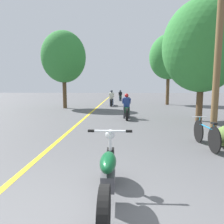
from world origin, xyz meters
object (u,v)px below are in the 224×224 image
Objects in this scene: motorcycle_rider_far at (120,97)px; bicycle_parked at (206,134)px; roadside_tree_left at (64,57)px; motorcycle_rider_lead at (127,109)px; utility_pole at (219,41)px; roadside_tree_right_far at (169,57)px; motorcycle_foreground at (108,176)px; roadside_tree_right_near at (202,46)px; motorcycle_rider_mid at (112,100)px.

motorcycle_rider_far is 20.31m from bicycle_parked.
motorcycle_rider_lead is at bearing -46.96° from roadside_tree_left.
bicycle_parked is (-1.02, -1.75, -3.01)m from utility_pole.
roadside_tree_right_far reaches higher than motorcycle_rider_lead.
utility_pole is 1.05× the size of roadside_tree_left.
roadside_tree_left is 13.43m from bicycle_parked.
bicycle_parked is (7.14, -10.72, -3.80)m from roadside_tree_left.
motorcycle_foreground is 1.16× the size of bicycle_parked.
motorcycle_foreground is 8.35m from motorcycle_rider_lead.
motorcycle_rider_mid is at bearing 120.65° from roadside_tree_right_near.
utility_pole reaches higher than roadside_tree_right_near.
roadside_tree_right_far is 7.07m from motorcycle_rider_mid.
motorcycle_rider_mid is at bearing -96.54° from motorcycle_rider_far.
bicycle_parked is (2.67, 2.96, -0.05)m from motorcycle_foreground.
motorcycle_rider_lead reaches higher than motorcycle_foreground.
motorcycle_rider_mid is (-5.55, -1.50, -4.12)m from roadside_tree_right_far.
motorcycle_rider_far is (4.64, 9.43, -3.65)m from roadside_tree_left.
roadside_tree_right_far reaches higher than bicycle_parked.
bicycle_parked is at bearing -75.59° from motorcycle_rider_mid.
motorcycle_rider_lead is (0.52, 8.33, 0.09)m from motorcycle_foreground.
roadside_tree_left is 14.87m from motorcycle_foreground.
motorcycle_rider_far is at bearing 63.79° from roadside_tree_left.
motorcycle_foreground is 3.99m from bicycle_parked.
roadside_tree_left is (-8.16, 8.97, 0.79)m from utility_pole.
motorcycle_rider_far is (-4.09, 15.50, -3.24)m from roadside_tree_right_near.
motorcycle_rider_lead is at bearing 86.40° from motorcycle_foreground.
roadside_tree_right_far is at bearing 81.27° from bicycle_parked.
motorcycle_rider_mid is 1.23× the size of bicycle_parked.
motorcycle_rider_far is (0.17, 23.12, 0.10)m from motorcycle_foreground.
motorcycle_rider_far is (0.83, 7.21, -0.03)m from motorcycle_rider_mid.
motorcycle_rider_far is (-3.52, 18.40, -2.86)m from utility_pole.
roadside_tree_right_near reaches higher than motorcycle_rider_mid.
roadside_tree_right_near is 2.73× the size of motorcycle_rider_mid.
roadside_tree_left is at bearing -149.73° from motorcycle_rider_mid.
utility_pole is 5.59m from motorcycle_rider_lead.
roadside_tree_right_far is at bearing 21.73° from roadside_tree_left.
roadside_tree_right_near is 9.34m from motorcycle_foreground.
roadside_tree_right_far is at bearing 86.31° from roadside_tree_right_near.
roadside_tree_right_far is (0.63, 9.80, 0.92)m from roadside_tree_right_near.
roadside_tree_right_far reaches higher than roadside_tree_left.
motorcycle_rider_far is at bearing 104.78° from roadside_tree_right_near.
motorcycle_rider_far is at bearing 129.63° from roadside_tree_right_far.
utility_pole is 2.98× the size of motorcycle_rider_mid.
motorcycle_rider_mid is 1.14× the size of motorcycle_rider_far.
motorcycle_rider_mid is at bearing 98.84° from motorcycle_rider_lead.
roadside_tree_right_near is at bearing -10.81° from motorcycle_rider_lead.
utility_pole is at bearing -95.41° from roadside_tree_right_far.
motorcycle_foreground is 1.07× the size of motorcycle_rider_far.
utility_pole is 3.22× the size of motorcycle_rider_lead.
roadside_tree_right_far is at bearing 64.32° from motorcycle_rider_lead.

